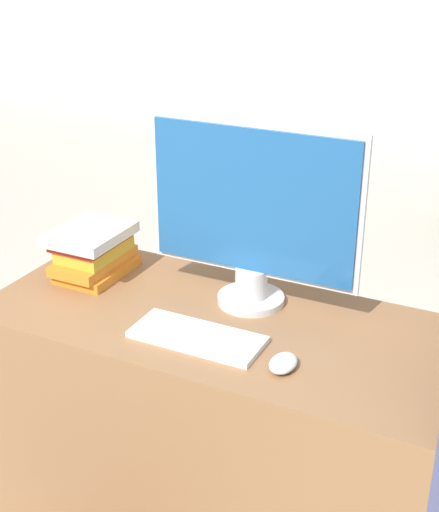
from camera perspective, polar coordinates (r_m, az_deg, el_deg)
name	(u,v)px	position (r m, az deg, el deg)	size (l,w,h in m)	color
desk	(217,433)	(2.12, -0.22, -13.99)	(1.26, 0.58, 0.77)	#8C603D
monitor	(253,213)	(1.88, 2.68, 3.43)	(0.60, 0.19, 0.51)	silver
keyboard	(197,337)	(1.81, -1.80, -6.49)	(0.34, 0.14, 0.02)	white
mouse	(283,363)	(1.70, 5.11, -8.53)	(0.06, 0.09, 0.03)	silver
book_stack	(93,251)	(2.15, -10.05, 0.42)	(0.19, 0.26, 0.15)	orange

